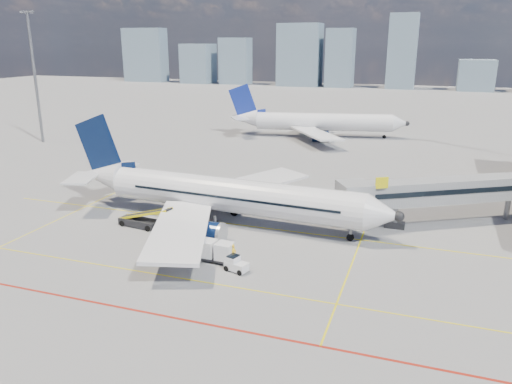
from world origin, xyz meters
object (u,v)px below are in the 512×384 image
ramp_worker (234,254)px  main_aircraft (219,194)px  baggage_tug (236,264)px  cargo_dolly (216,251)px  belt_loader (140,221)px  second_aircraft (316,122)px

ramp_worker → main_aircraft: bearing=31.4°
main_aircraft → baggage_tug: size_ratio=17.37×
cargo_dolly → belt_loader: 12.88m
ramp_worker → baggage_tug: bearing=-149.9°
main_aircraft → belt_loader: (-7.60, -4.50, -2.52)m
second_aircraft → belt_loader: bearing=-107.5°
baggage_tug → main_aircraft: bearing=135.9°
cargo_dolly → ramp_worker: size_ratio=1.88×
main_aircraft → belt_loader: bearing=-145.8°
baggage_tug → belt_loader: (-14.05, 6.94, 0.02)m
main_aircraft → ramp_worker: size_ratio=20.46×
belt_loader → ramp_worker: (13.31, -5.57, 0.27)m
main_aircraft → ramp_worker: 11.79m
second_aircraft → baggage_tug: (7.77, -67.11, -2.54)m
cargo_dolly → belt_loader: size_ratio=0.54×
belt_loader → ramp_worker: size_ratio=3.48×
second_aircraft → belt_loader: second_aircraft is taller
second_aircraft → cargo_dolly: (5.30, -65.80, -2.15)m
ramp_worker → second_aircraft: bearing=8.0°
second_aircraft → ramp_worker: bearing=-95.4°
main_aircraft → cargo_dolly: (3.98, -10.12, -2.15)m
ramp_worker → cargo_dolly: bearing=93.7°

